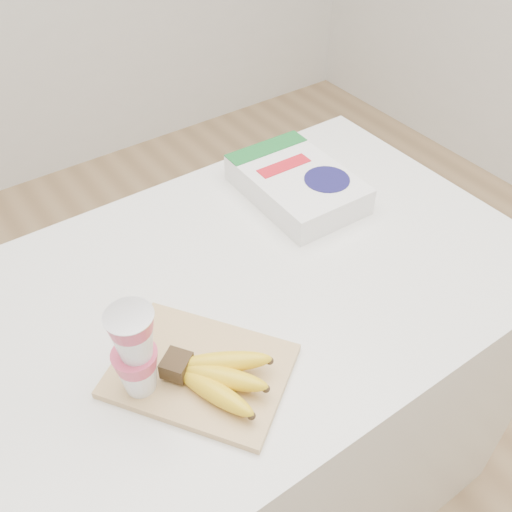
# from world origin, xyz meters

# --- Properties ---
(room) EXTENTS (4.00, 4.00, 4.00)m
(room) POSITION_xyz_m (0.00, 0.00, 1.35)
(room) COLOR tan
(room) RESTS_ON ground
(table) EXTENTS (1.20, 0.80, 0.90)m
(table) POSITION_xyz_m (0.00, 0.00, 0.45)
(table) COLOR silver
(table) RESTS_ON ground
(cutting_board) EXTENTS (0.35, 0.37, 0.01)m
(cutting_board) POSITION_xyz_m (-0.21, -0.15, 0.90)
(cutting_board) COLOR tan
(cutting_board) RESTS_ON table
(bananas) EXTENTS (0.18, 0.19, 0.06)m
(bananas) POSITION_xyz_m (-0.20, -0.19, 0.94)
(bananas) COLOR #382816
(bananas) RESTS_ON cutting_board
(yogurt_stack) EXTENTS (0.08, 0.08, 0.18)m
(yogurt_stack) POSITION_xyz_m (-0.31, -0.12, 1.01)
(yogurt_stack) COLOR white
(yogurt_stack) RESTS_ON cutting_board
(cereal_box) EXTENTS (0.22, 0.32, 0.07)m
(cereal_box) POSITION_xyz_m (0.25, 0.17, 0.93)
(cereal_box) COLOR white
(cereal_box) RESTS_ON table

